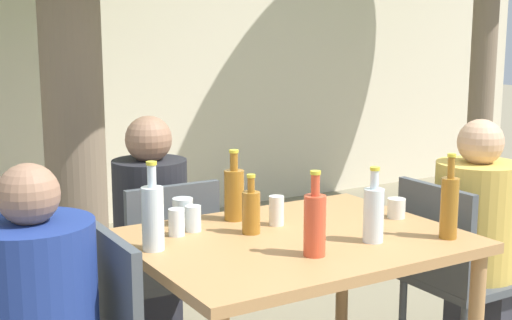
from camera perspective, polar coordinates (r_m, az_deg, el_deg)
cafe_building_wall at (r=5.67m, az=-15.91°, el=8.43°), size 10.00×0.08×2.80m
dining_table_front at (r=2.78m, az=3.21°, el=-7.92°), size 1.23×0.95×0.78m
patio_chair_1 at (r=3.37m, az=15.32°, el=-8.26°), size 0.44×0.44×0.89m
patio_chair_2 at (r=3.32m, az=-7.34°, el=-8.26°), size 0.44×0.44×0.89m
person_seated_1 at (r=3.52m, az=17.96°, el=-7.16°), size 0.59×0.38×1.17m
person_seated_2 at (r=3.51m, az=-8.89°, el=-6.84°), size 0.35×0.57×1.17m
amber_bottle_0 at (r=2.95m, az=-1.76°, el=-2.65°), size 0.08×0.08×0.30m
water_bottle_1 at (r=2.58m, az=-8.26°, el=-4.45°), size 0.08×0.08×0.32m
amber_bottle_2 at (r=2.76m, az=-0.40°, el=-4.08°), size 0.07×0.07×0.23m
soda_bottle_3 at (r=2.50m, az=4.72°, el=-5.04°), size 0.08×0.08×0.30m
amber_bottle_4 at (r=2.79m, az=15.21°, el=-3.54°), size 0.07×0.07×0.33m
water_bottle_5 at (r=2.69m, az=9.39°, el=-4.21°), size 0.08×0.08×0.28m
drinking_glass_0 at (r=2.90m, az=-5.88°, el=-4.13°), size 0.08×0.08×0.11m
drinking_glass_1 at (r=2.76m, az=-6.38°, el=-4.97°), size 0.06×0.06×0.11m
drinking_glass_2 at (r=2.81m, az=-5.05°, el=-4.69°), size 0.06×0.06×0.10m
drinking_glass_3 at (r=3.06m, az=11.16°, el=-3.80°), size 0.08×0.08×0.08m
drinking_glass_4 at (r=2.89m, az=1.65°, el=-4.07°), size 0.06×0.06×0.12m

